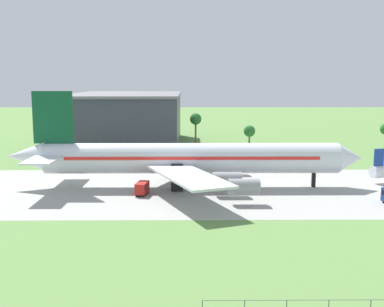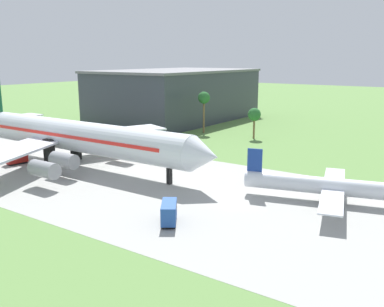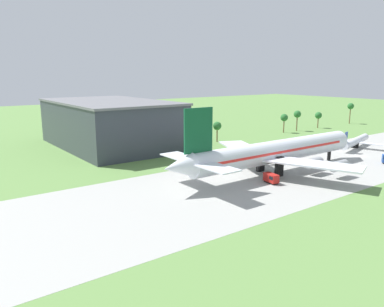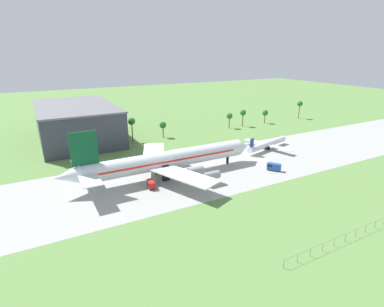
# 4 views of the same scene
# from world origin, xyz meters

# --- Properties ---
(ground_plane) EXTENTS (600.00, 600.00, 0.00)m
(ground_plane) POSITION_xyz_m (0.00, 0.00, 0.00)
(ground_plane) COLOR #5B8442
(taxiway_strip) EXTENTS (320.00, 44.00, 0.02)m
(taxiway_strip) POSITION_xyz_m (0.00, 0.00, 0.01)
(taxiway_strip) COLOR #9E9E99
(taxiway_strip) RESTS_ON ground_plane
(jet_airliner) EXTENTS (74.79, 52.10, 20.36)m
(jet_airliner) POSITION_xyz_m (-41.74, 2.31, 6.22)
(jet_airliner) COLOR silver
(jet_airliner) RESTS_ON ground_plane
(regional_aircraft) EXTENTS (27.56, 25.02, 7.74)m
(regional_aircraft) POSITION_xyz_m (12.53, 8.91, 2.55)
(regional_aircraft) COLOR silver
(regional_aircraft) RESTS_ON ground_plane
(baggage_tug) EXTENTS (2.63, 4.55, 2.54)m
(baggage_tug) POSITION_xyz_m (-50.43, -4.60, 1.37)
(baggage_tug) COLOR black
(baggage_tug) RESTS_ON ground_plane
(catering_van) EXTENTS (4.53, 5.33, 2.94)m
(catering_van) POSITION_xyz_m (-3.31, -12.41, 1.57)
(catering_van) COLOR black
(catering_van) RESTS_ON ground_plane
(terminal_building) EXTENTS (36.72, 61.20, 17.99)m
(terminal_building) POSITION_xyz_m (-62.37, 69.18, 9.01)
(terminal_building) COLOR #333842
(terminal_building) RESTS_ON ground_plane
(palm_tree_row) EXTENTS (120.74, 3.60, 12.39)m
(palm_tree_row) POSITION_xyz_m (19.42, 51.10, 8.13)
(palm_tree_row) COLOR brown
(palm_tree_row) RESTS_ON ground_plane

